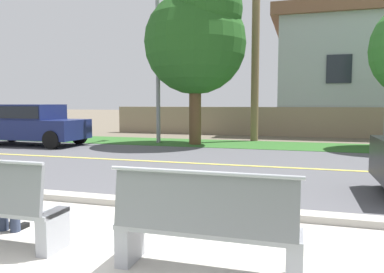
{
  "coord_description": "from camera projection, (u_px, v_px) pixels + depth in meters",
  "views": [
    {
      "loc": [
        2.06,
        -2.79,
        1.59
      ],
      "look_at": [
        0.21,
        3.47,
        1.0
      ],
      "focal_mm": 34.7,
      "sensor_mm": 36.0,
      "label": 1
    }
  ],
  "objects": [
    {
      "name": "house_across_street",
      "position": [
        379.0,
        72.0,
        19.36
      ],
      "size": [
        10.7,
        6.91,
        6.32
      ],
      "color": "#A3ADB2",
      "rests_on": "ground_plane"
    },
    {
      "name": "streetlamp",
      "position": [
        160.0,
        46.0,
        14.66
      ],
      "size": [
        0.24,
        2.1,
        6.7
      ],
      "color": "gray",
      "rests_on": "ground_plane"
    },
    {
      "name": "shade_tree_far_left",
      "position": [
        198.0,
        35.0,
        13.8
      ],
      "size": [
        3.84,
        3.84,
        6.34
      ],
      "color": "brown",
      "rests_on": "ground_plane"
    },
    {
      "name": "garden_wall",
      "position": [
        239.0,
        121.0,
        18.46
      ],
      "size": [
        13.0,
        0.36,
        1.4
      ],
      "primitive_type": "cube",
      "color": "gray",
      "rests_on": "ground_plane"
    },
    {
      "name": "bench_right",
      "position": [
        205.0,
        228.0,
        3.39
      ],
      "size": [
        1.72,
        0.48,
        1.01
      ],
      "color": "#9EA0A8",
      "rests_on": "ground_plane"
    },
    {
      "name": "road_centre_line",
      "position": [
        218.0,
        164.0,
        9.6
      ],
      "size": [
        48.0,
        0.14,
        0.01
      ],
      "primitive_type": "cube",
      "color": "#E0CC4C",
      "rests_on": "ground_plane"
    },
    {
      "name": "car_navy_near",
      "position": [
        29.0,
        123.0,
        14.03
      ],
      "size": [
        4.3,
        1.86,
        1.54
      ],
      "color": "navy",
      "rests_on": "ground_plane"
    },
    {
      "name": "ground_plane",
      "position": [
        229.0,
        157.0,
        11.03
      ],
      "size": [
        140.0,
        140.0,
        0.0
      ],
      "primitive_type": "plane",
      "color": "#665B4C"
    },
    {
      "name": "curb_edge",
      "position": [
        158.0,
        204.0,
        5.63
      ],
      "size": [
        44.0,
        0.3,
        0.11
      ],
      "primitive_type": "cube",
      "color": "#ADA89E",
      "rests_on": "ground_plane"
    },
    {
      "name": "street_asphalt",
      "position": [
        218.0,
        164.0,
        9.6
      ],
      "size": [
        52.0,
        8.0,
        0.01
      ],
      "primitive_type": "cube",
      "color": "#515156",
      "rests_on": "ground_plane"
    },
    {
      "name": "far_verge_grass",
      "position": [
        245.0,
        144.0,
        14.23
      ],
      "size": [
        48.0,
        2.8,
        0.02
      ],
      "primitive_type": "cube",
      "color": "#2D6026",
      "rests_on": "ground_plane"
    },
    {
      "name": "sidewalk_pavement",
      "position": [
        87.0,
        259.0,
        3.77
      ],
      "size": [
        44.0,
        3.6,
        0.01
      ],
      "primitive_type": "cube",
      "color": "#B7B2A8",
      "rests_on": "ground_plane"
    }
  ]
}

